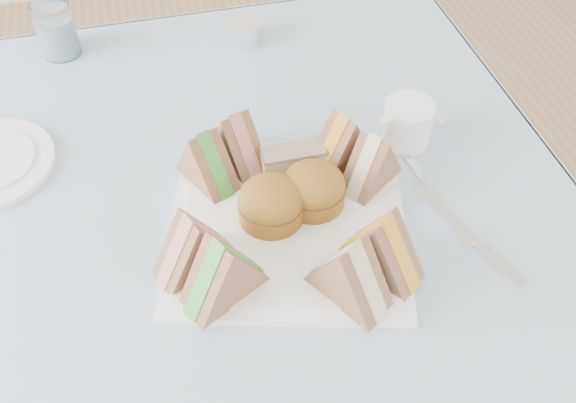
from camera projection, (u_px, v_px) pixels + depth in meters
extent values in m
cube|color=brown|center=(231.00, 354.00, 1.14)|extent=(0.90, 0.90, 0.74)
cube|color=#A0B5C6|center=(213.00, 218.00, 0.87)|extent=(1.02, 1.02, 0.01)
cube|color=white|center=(288.00, 224.00, 0.85)|extent=(0.38, 0.38, 0.01)
cylinder|color=#A57A27|center=(271.00, 203.00, 0.83)|extent=(0.10, 0.10, 0.06)
cylinder|color=#A57A27|center=(313.00, 188.00, 0.85)|extent=(0.09, 0.09, 0.06)
cube|color=#C6BC86|center=(293.00, 160.00, 0.89)|extent=(0.09, 0.04, 0.04)
cylinder|color=white|center=(56.00, 29.00, 1.08)|extent=(0.08, 0.08, 0.10)
cylinder|color=white|center=(243.00, 33.00, 1.13)|extent=(0.08, 0.08, 0.04)
cube|color=white|center=(467.00, 234.00, 0.84)|extent=(0.08, 0.19, 0.00)
cube|color=white|center=(439.00, 201.00, 0.88)|extent=(0.03, 0.17, 0.00)
cylinder|color=white|center=(408.00, 123.00, 0.95)|extent=(0.09, 0.09, 0.07)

